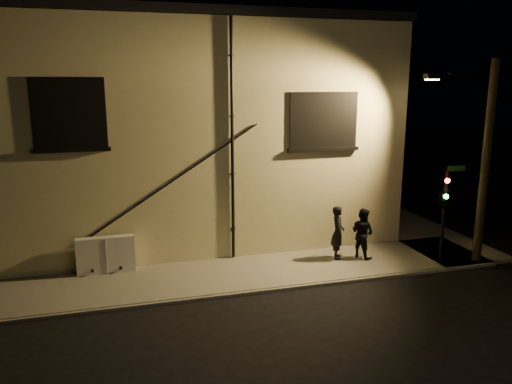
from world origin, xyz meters
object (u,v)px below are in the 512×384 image
object	(u,v)px
utility_cabinet	(106,255)
pedestrian_a	(338,233)
streetlamp_pole	(482,158)
pedestrian_b	(362,233)
traffic_signal	(442,199)

from	to	relation	value
utility_cabinet	pedestrian_a	distance (m)	8.04
streetlamp_pole	pedestrian_b	bearing A→B (deg)	159.84
traffic_signal	streetlamp_pole	size ratio (longest dim) A/B	0.48
pedestrian_b	traffic_signal	size ratio (longest dim) A/B	0.53
pedestrian_a	utility_cabinet	bearing A→B (deg)	102.30
pedestrian_b	traffic_signal	bearing A→B (deg)	-144.87
pedestrian_a	traffic_signal	distance (m)	3.75
utility_cabinet	streetlamp_pole	bearing A→B (deg)	-10.49
utility_cabinet	traffic_signal	size ratio (longest dim) A/B	0.55
traffic_signal	utility_cabinet	bearing A→B (deg)	168.98
pedestrian_a	pedestrian_b	xyz separation A→B (m)	(0.91, -0.11, -0.06)
pedestrian_a	traffic_signal	size ratio (longest dim) A/B	0.57
utility_cabinet	streetlamp_pole	distance (m)	13.17
traffic_signal	streetlamp_pole	world-z (taller)	streetlamp_pole
pedestrian_b	streetlamp_pole	xyz separation A→B (m)	(3.70, -1.36, 2.75)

